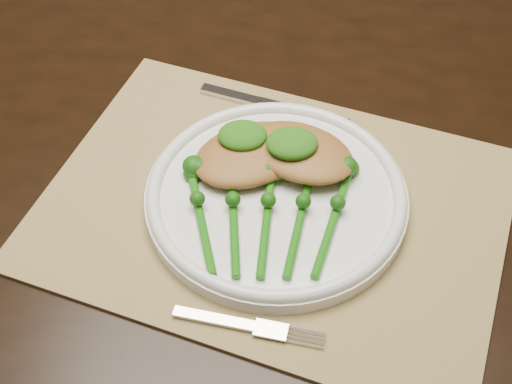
{
  "coord_description": "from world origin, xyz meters",
  "views": [
    {
      "loc": [
        0.19,
        -0.57,
        1.35
      ],
      "look_at": [
        0.19,
        -0.07,
        0.78
      ],
      "focal_mm": 50.0,
      "sensor_mm": 36.0,
      "label": 1
    }
  ],
  "objects_px": {
    "dining_table": "(217,253)",
    "broccolini_bundle": "(266,222)",
    "chicken_fillet_left": "(251,154)",
    "dinner_plate": "(276,195)",
    "placemat": "(273,207)"
  },
  "relations": [
    {
      "from": "dinner_plate",
      "to": "placemat",
      "type": "bearing_deg",
      "value": -123.89
    },
    {
      "from": "dinner_plate",
      "to": "broccolini_bundle",
      "type": "distance_m",
      "value": 0.05
    },
    {
      "from": "dinner_plate",
      "to": "chicken_fillet_left",
      "type": "bearing_deg",
      "value": 120.96
    },
    {
      "from": "dining_table",
      "to": "broccolini_bundle",
      "type": "height_order",
      "value": "broccolini_bundle"
    },
    {
      "from": "dining_table",
      "to": "chicken_fillet_left",
      "type": "height_order",
      "value": "chicken_fillet_left"
    },
    {
      "from": "dining_table",
      "to": "dinner_plate",
      "type": "bearing_deg",
      "value": -60.16
    },
    {
      "from": "dining_table",
      "to": "broccolini_bundle",
      "type": "relative_size",
      "value": 9.26
    },
    {
      "from": "dining_table",
      "to": "dinner_plate",
      "type": "relative_size",
      "value": 5.95
    },
    {
      "from": "dining_table",
      "to": "broccolini_bundle",
      "type": "distance_m",
      "value": 0.48
    },
    {
      "from": "dinner_plate",
      "to": "broccolini_bundle",
      "type": "xyz_separation_m",
      "value": [
        -0.01,
        -0.04,
        0.01
      ]
    },
    {
      "from": "placemat",
      "to": "broccolini_bundle",
      "type": "relative_size",
      "value": 2.69
    },
    {
      "from": "placemat",
      "to": "dinner_plate",
      "type": "height_order",
      "value": "dinner_plate"
    },
    {
      "from": "dinner_plate",
      "to": "chicken_fillet_left",
      "type": "relative_size",
      "value": 2.13
    },
    {
      "from": "chicken_fillet_left",
      "to": "placemat",
      "type": "bearing_deg",
      "value": -90.4
    },
    {
      "from": "dining_table",
      "to": "dinner_plate",
      "type": "xyz_separation_m",
      "value": [
        0.09,
        -0.21,
        0.39
      ]
    }
  ]
}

